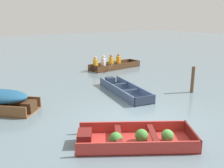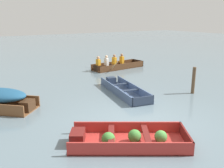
# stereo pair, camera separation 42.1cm
# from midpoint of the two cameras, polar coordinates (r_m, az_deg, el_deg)

# --- Properties ---
(ground_plane) EXTENTS (80.00, 80.00, 0.00)m
(ground_plane) POSITION_cam_midpoint_polar(r_m,az_deg,el_deg) (8.05, 7.40, -8.67)
(ground_plane) COLOR slate
(dinghy_red_foreground) EXTENTS (3.24, 2.68, 0.39)m
(dinghy_red_foreground) POSITION_cam_midpoint_polar(r_m,az_deg,el_deg) (6.70, 4.99, -12.41)
(dinghy_red_foreground) COLOR #AD2D28
(dinghy_red_foreground) RESTS_ON ground
(skiff_slate_blue_near_moored) EXTENTS (1.58, 3.61, 0.36)m
(skiff_slate_blue_near_moored) POSITION_cam_midpoint_polar(r_m,az_deg,el_deg) (11.01, 3.57, -1.29)
(skiff_slate_blue_near_moored) COLOR #475B7F
(skiff_slate_blue_near_moored) RESTS_ON ground
(rowboat_dark_varnish_with_crew) EXTENTS (3.56, 2.27, 0.93)m
(rowboat_dark_varnish_with_crew) POSITION_cam_midpoint_polar(r_m,az_deg,el_deg) (15.93, 1.40, 4.32)
(rowboat_dark_varnish_with_crew) COLOR #4C2D19
(rowboat_dark_varnish_with_crew) RESTS_ON ground
(mooring_post) EXTENTS (0.14, 0.14, 1.16)m
(mooring_post) POSITION_cam_midpoint_polar(r_m,az_deg,el_deg) (11.35, 19.15, 0.79)
(mooring_post) COLOR brown
(mooring_post) RESTS_ON ground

